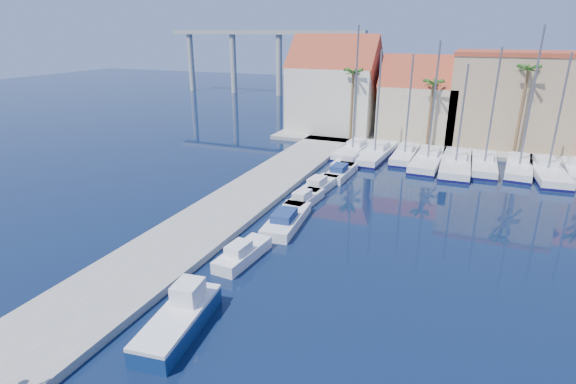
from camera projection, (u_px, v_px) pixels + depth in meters
name	position (u px, v px, depth m)	size (l,w,h in m)	color
ground	(244.00, 339.00, 22.16)	(260.00, 260.00, 0.00)	black
quay_west	(224.00, 212.00, 37.05)	(6.00, 77.00, 0.50)	gray
shore_north	(478.00, 142.00, 60.14)	(54.00, 16.00, 0.50)	gray
fishing_boat	(180.00, 318.00, 22.64)	(2.79, 6.30, 2.13)	navy
motorboat_west_0	(242.00, 253.00, 29.61)	(1.99, 5.14, 1.40)	white
motorboat_west_1	(286.00, 219.00, 34.93)	(2.75, 6.92, 1.40)	white
motorboat_west_2	(304.00, 199.00, 39.13)	(2.08, 5.14, 1.40)	white
motorboat_west_3	(319.00, 185.00, 42.70)	(2.33, 5.85, 1.40)	white
motorboat_west_4	(341.00, 172.00, 46.72)	(2.18, 6.13, 1.40)	white
motorboat_west_5	(350.00, 160.00, 51.15)	(2.58, 7.44, 1.40)	white
sailboat_0	(354.00, 149.00, 55.23)	(3.24, 9.52, 14.94)	white
sailboat_1	(376.00, 153.00, 53.71)	(3.55, 10.89, 12.43)	white
sailboat_2	(405.00, 154.00, 53.07)	(2.37, 8.72, 11.94)	white
sailboat_3	(428.00, 159.00, 51.10)	(3.30, 10.98, 13.44)	white
sailboat_4	(456.00, 163.00, 49.71)	(3.38, 11.80, 11.17)	white
sailboat_5	(484.00, 163.00, 49.36)	(2.67, 9.66, 12.84)	white
sailboat_6	(519.00, 166.00, 48.36)	(3.35, 9.94, 14.92)	white
sailboat_7	(546.00, 170.00, 47.05)	(3.80, 11.21, 12.42)	white
sailboat_8	(576.00, 170.00, 46.98)	(2.57, 8.60, 12.73)	white
building_0	(334.00, 89.00, 64.38)	(12.30, 9.00, 13.50)	beige
building_1	(419.00, 102.00, 60.46)	(10.30, 8.00, 11.00)	tan
building_2	(510.00, 98.00, 57.02)	(14.20, 10.20, 11.50)	tan
palm_0	(353.00, 74.00, 57.73)	(2.60, 2.60, 10.15)	brown
palm_1	(433.00, 85.00, 54.43)	(2.60, 2.60, 9.15)	brown
palm_2	(528.00, 72.00, 50.18)	(2.60, 2.60, 11.15)	brown
viaduct	(259.00, 49.00, 104.03)	(48.00, 2.20, 14.45)	#9E9E99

